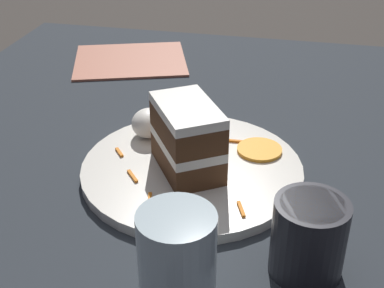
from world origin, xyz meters
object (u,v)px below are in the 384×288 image
plate (192,169)px  menu_card (130,60)px  cream_dollop (149,123)px  orange_garnish (259,150)px  drinking_glass (177,271)px  coffee_mug (309,235)px  cake_slice (187,138)px

plate → menu_card: 0.40m
cream_dollop → menu_card: size_ratio=0.25×
plate → orange_garnish: 0.09m
drinking_glass → cream_dollop: bearing=-158.8°
orange_garnish → menu_card: 0.41m
orange_garnish → coffee_mug: size_ratio=0.73×
cake_slice → menu_card: size_ratio=0.59×
orange_garnish → cream_dollop: bearing=-93.8°
drinking_glass → orange_garnish: bearing=170.9°
plate → cake_slice: cake_slice is taller
orange_garnish → coffee_mug: coffee_mug is taller
plate → drinking_glass: (0.22, 0.04, 0.04)m
menu_card → cake_slice: bearing=9.3°
plate → cream_dollop: size_ratio=5.36×
orange_garnish → menu_card: (-0.30, -0.28, -0.01)m
cake_slice → orange_garnish: 0.11m
plate → coffee_mug: bearing=45.1°
plate → drinking_glass: 0.23m
cream_dollop → orange_garnish: bearing=86.2°
coffee_mug → menu_card: size_ratio=0.39×
cake_slice → cream_dollop: size_ratio=2.35×
plate → coffee_mug: size_ratio=3.45×
plate → coffee_mug: (0.14, 0.14, 0.04)m
cream_dollop → menu_card: cream_dollop is taller
plate → cream_dollop: bearing=-130.1°
coffee_mug → menu_card: 0.60m
orange_garnish → drinking_glass: bearing=-9.1°
cream_dollop → plate: bearing=49.9°
cream_dollop → coffee_mug: bearing=46.6°
cream_dollop → orange_garnish: cream_dollop is taller
cake_slice → coffee_mug: 0.20m
cake_slice → drinking_glass: size_ratio=1.16×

